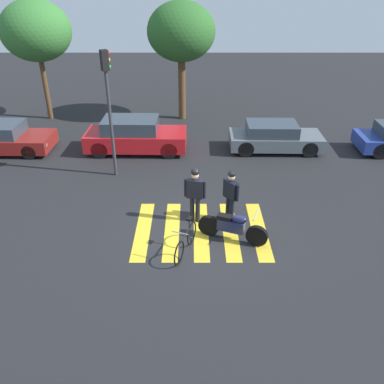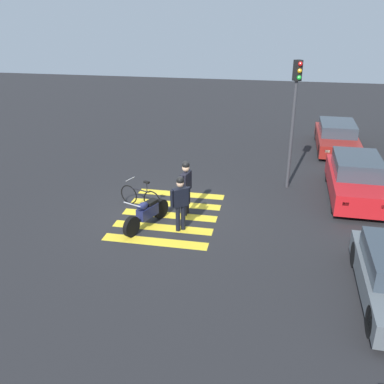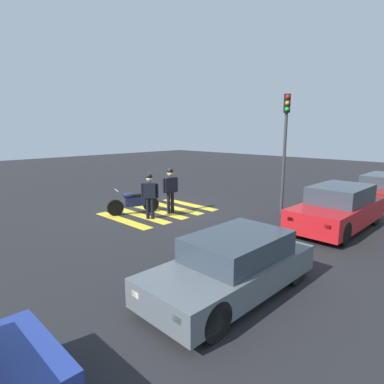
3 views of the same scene
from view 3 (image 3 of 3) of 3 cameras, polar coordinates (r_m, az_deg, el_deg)
ground_plane at (r=13.47m, az=-5.93°, el=-3.51°), size 60.00×60.00×0.00m
police_motorcycle at (r=13.21m, az=-10.37°, el=-1.88°), size 2.03×0.99×1.04m
leaning_bicycle at (r=14.52m, az=-7.47°, el=-0.92°), size 0.67×1.61×1.01m
officer_on_foot at (r=12.23m, az=-7.55°, el=-0.14°), size 0.46×0.53×1.77m
officer_by_motorcycle at (r=12.97m, az=-3.89°, el=0.92°), size 0.68×0.30×1.87m
crosswalk_stripes at (r=13.47m, az=-5.93°, el=-3.49°), size 4.05×3.18×0.01m
car_maroon_wagon at (r=17.78m, az=30.97°, el=0.52°), size 4.55×1.92×1.27m
car_red_convertible at (r=12.08m, az=24.56°, el=-2.68°), size 4.38×1.87×1.49m
car_grey_coupe at (r=6.82m, az=7.26°, el=-12.90°), size 4.04×1.75×1.25m
traffic_light_pole at (r=13.17m, az=16.31°, el=9.56°), size 0.36×0.33×4.72m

